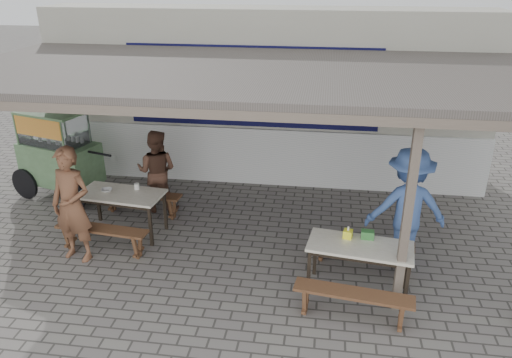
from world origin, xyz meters
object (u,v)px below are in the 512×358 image
object	(u,v)px
bench_left_wall	(141,198)
patron_right_table	(407,207)
condiment_bowl	(107,190)
patron_street_side	(72,205)
bench_right_street	(353,299)
patron_wall_side	(157,171)
table_left	(121,197)
donation_box	(368,235)
tissue_box	(348,234)
table_right	(360,250)
condiment_jar	(137,186)
bench_right_wall	(362,246)
vendor_cart	(58,151)
bench_left_street	(102,234)

from	to	relation	value
bench_left_wall	patron_right_table	xyz separation A→B (m)	(4.54, -0.93, 0.59)
condiment_bowl	patron_street_side	bearing A→B (deg)	-99.58
bench_right_street	patron_wall_side	xyz separation A→B (m)	(-3.49, 2.76, 0.44)
table_left	condiment_bowl	xyz separation A→B (m)	(-0.25, 0.03, 0.10)
donation_box	condiment_bowl	xyz separation A→B (m)	(-4.25, 0.97, -0.04)
patron_right_table	donation_box	xyz separation A→B (m)	(-0.61, -0.70, -0.12)
tissue_box	table_right	bearing A→B (deg)	-46.27
donation_box	condiment_bowl	world-z (taller)	donation_box
tissue_box	patron_wall_side	bearing A→B (deg)	150.74
patron_right_table	condiment_jar	world-z (taller)	patron_right_table
bench_right_street	tissue_box	distance (m)	0.97
bench_left_wall	patron_street_side	world-z (taller)	patron_street_side
table_right	patron_right_table	xyz separation A→B (m)	(0.71, 0.90, 0.26)
bench_left_wall	condiment_bowl	world-z (taller)	condiment_bowl
table_left	donation_box	bearing A→B (deg)	-7.07
patron_right_table	donation_box	size ratio (longest dim) A/B	10.58
bench_right_street	condiment_bowl	xyz separation A→B (m)	(-4.06, 1.84, 0.43)
table_left	bench_left_wall	world-z (taller)	table_left
bench_left_wall	condiment_bowl	xyz separation A→B (m)	(-0.33, -0.65, 0.43)
donation_box	condiment_bowl	size ratio (longest dim) A/B	1.00
bench_left_wall	condiment_bowl	distance (m)	0.85
patron_street_side	bench_right_street	bearing A→B (deg)	-1.79
table_right	condiment_bowl	bearing A→B (deg)	172.00
table_left	bench_right_street	world-z (taller)	table_left
table_right	bench_right_wall	distance (m)	0.75
tissue_box	donation_box	world-z (taller)	tissue_box
bench_right_street	condiment_bowl	size ratio (longest dim) A/B	8.77
table_left	patron_right_table	size ratio (longest dim) A/B	0.79
bench_right_street	vendor_cart	distance (m)	6.39
bench_left_wall	patron_wall_side	world-z (taller)	patron_wall_side
table_right	condiment_jar	bearing A→B (deg)	167.82
table_left	bench_right_wall	xyz separation A→B (m)	(3.99, -0.47, -0.33)
donation_box	condiment_jar	bearing A→B (deg)	163.27
bench_left_street	bench_right_wall	xyz separation A→B (m)	(4.06, 0.21, 0.00)
bench_right_wall	condiment_jar	distance (m)	3.86
table_right	bench_left_street	bearing A→B (deg)	-178.88
patron_right_table	donation_box	bearing A→B (deg)	42.34
bench_left_wall	condiment_bowl	size ratio (longest dim) A/B	8.72
patron_street_side	donation_box	size ratio (longest dim) A/B	10.41
bench_right_wall	donation_box	bearing A→B (deg)	-80.95
bench_left_wall	patron_right_table	distance (m)	4.67
table_right	condiment_bowl	size ratio (longest dim) A/B	8.48
tissue_box	condiment_bowl	distance (m)	4.10
patron_wall_side	condiment_bowl	size ratio (longest dim) A/B	8.88
patron_right_table	condiment_jar	bearing A→B (deg)	-12.12
table_left	tissue_box	xyz separation A→B (m)	(3.73, -0.97, 0.14)
bench_left_wall	bench_right_street	size ratio (longest dim) A/B	0.99
table_left	patron_right_table	bearing A→B (deg)	3.16
table_left	bench_left_street	bearing A→B (deg)	-90.00
vendor_cart	condiment_bowl	bearing A→B (deg)	-22.81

